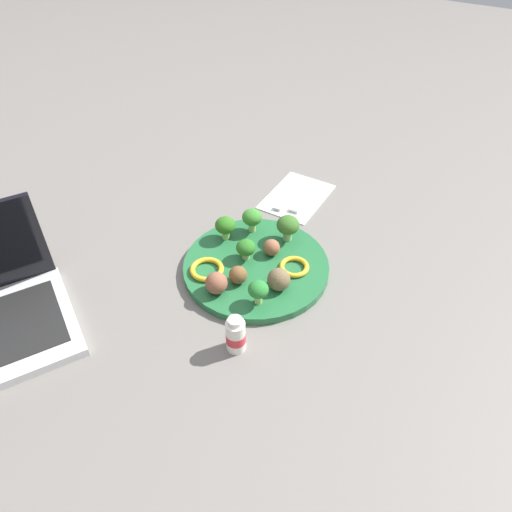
{
  "coord_description": "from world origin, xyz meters",
  "views": [
    {
      "loc": [
        0.61,
        0.33,
        0.67
      ],
      "look_at": [
        0.0,
        0.0,
        0.04
      ],
      "focal_mm": 34.97,
      "sensor_mm": 36.0,
      "label": 1
    }
  ],
  "objects_px": {
    "fork": "(303,199)",
    "knife": "(289,194)",
    "pepper_ring_back_right": "(207,269)",
    "plate": "(256,267)",
    "broccoli_floret_center": "(252,218)",
    "broccoli_floret_near_rim": "(246,248)",
    "meatball_near_rim": "(272,247)",
    "broccoli_floret_mid_right": "(288,226)",
    "pepper_ring_far_rim": "(294,267)",
    "meatball_far_rim": "(279,279)",
    "meatball_mid_right": "(216,283)",
    "meatball_back_left": "(238,275)",
    "napkin": "(297,196)",
    "yogurt_bottle": "(236,335)",
    "broccoli_floret_back_left": "(225,226)",
    "broccoli_floret_front_right": "(258,290)"
  },
  "relations": [
    {
      "from": "meatball_far_rim",
      "to": "knife",
      "type": "distance_m",
      "value": 0.31
    },
    {
      "from": "broccoli_floret_mid_right",
      "to": "pepper_ring_far_rim",
      "type": "relative_size",
      "value": 0.97
    },
    {
      "from": "broccoli_floret_back_left",
      "to": "meatball_near_rim",
      "type": "distance_m",
      "value": 0.1
    },
    {
      "from": "napkin",
      "to": "broccoli_floret_back_left",
      "type": "bearing_deg",
      "value": -15.41
    },
    {
      "from": "plate",
      "to": "pepper_ring_back_right",
      "type": "height_order",
      "value": "pepper_ring_back_right"
    },
    {
      "from": "meatball_mid_right",
      "to": "fork",
      "type": "relative_size",
      "value": 0.34
    },
    {
      "from": "broccoli_floret_back_left",
      "to": "broccoli_floret_mid_right",
      "type": "xyz_separation_m",
      "value": [
        -0.05,
        0.11,
        0.0
      ]
    },
    {
      "from": "broccoli_floret_center",
      "to": "fork",
      "type": "distance_m",
      "value": 0.17
    },
    {
      "from": "broccoli_floret_front_right",
      "to": "yogurt_bottle",
      "type": "distance_m",
      "value": 0.1
    },
    {
      "from": "broccoli_floret_near_rim",
      "to": "yogurt_bottle",
      "type": "relative_size",
      "value": 0.58
    },
    {
      "from": "broccoli_floret_back_left",
      "to": "napkin",
      "type": "distance_m",
      "value": 0.23
    },
    {
      "from": "broccoli_floret_mid_right",
      "to": "fork",
      "type": "bearing_deg",
      "value": -167.44
    },
    {
      "from": "plate",
      "to": "broccoli_floret_back_left",
      "type": "bearing_deg",
      "value": -113.61
    },
    {
      "from": "broccoli_floret_near_rim",
      "to": "meatball_near_rim",
      "type": "relative_size",
      "value": 1.27
    },
    {
      "from": "yogurt_bottle",
      "to": "pepper_ring_far_rim",
      "type": "bearing_deg",
      "value": 176.87
    },
    {
      "from": "meatball_mid_right",
      "to": "meatball_far_rim",
      "type": "relative_size",
      "value": 0.97
    },
    {
      "from": "fork",
      "to": "knife",
      "type": "relative_size",
      "value": 0.83
    },
    {
      "from": "broccoli_floret_back_left",
      "to": "meatball_near_rim",
      "type": "bearing_deg",
      "value": 89.96
    },
    {
      "from": "plate",
      "to": "pepper_ring_far_rim",
      "type": "xyz_separation_m",
      "value": [
        -0.02,
        0.07,
        0.01
      ]
    },
    {
      "from": "pepper_ring_back_right",
      "to": "plate",
      "type": "bearing_deg",
      "value": 130.86
    },
    {
      "from": "meatball_far_rim",
      "to": "fork",
      "type": "distance_m",
      "value": 0.3
    },
    {
      "from": "plate",
      "to": "broccoli_floret_front_right",
      "type": "relative_size",
      "value": 5.91
    },
    {
      "from": "broccoli_floret_center",
      "to": "broccoli_floret_near_rim",
      "type": "xyz_separation_m",
      "value": [
        0.08,
        0.03,
        -0.01
      ]
    },
    {
      "from": "meatball_mid_right",
      "to": "knife",
      "type": "distance_m",
      "value": 0.35
    },
    {
      "from": "broccoli_floret_mid_right",
      "to": "knife",
      "type": "height_order",
      "value": "broccoli_floret_mid_right"
    },
    {
      "from": "meatball_back_left",
      "to": "pepper_ring_back_right",
      "type": "xyz_separation_m",
      "value": [
        0.0,
        -0.07,
        -0.01
      ]
    },
    {
      "from": "meatball_far_rim",
      "to": "pepper_ring_far_rim",
      "type": "relative_size",
      "value": 0.74
    },
    {
      "from": "plate",
      "to": "meatball_far_rim",
      "type": "relative_size",
      "value": 6.65
    },
    {
      "from": "meatball_far_rim",
      "to": "yogurt_bottle",
      "type": "height_order",
      "value": "yogurt_bottle"
    },
    {
      "from": "broccoli_floret_front_right",
      "to": "napkin",
      "type": "height_order",
      "value": "broccoli_floret_front_right"
    },
    {
      "from": "pepper_ring_far_rim",
      "to": "fork",
      "type": "distance_m",
      "value": 0.24
    },
    {
      "from": "napkin",
      "to": "yogurt_bottle",
      "type": "distance_m",
      "value": 0.45
    },
    {
      "from": "plate",
      "to": "fork",
      "type": "xyz_separation_m",
      "value": [
        -0.25,
        -0.01,
        -0.0
      ]
    },
    {
      "from": "yogurt_bottle",
      "to": "fork",
      "type": "bearing_deg",
      "value": -170.46
    },
    {
      "from": "broccoli_floret_front_right",
      "to": "broccoli_floret_near_rim",
      "type": "distance_m",
      "value": 0.12
    },
    {
      "from": "pepper_ring_back_right",
      "to": "knife",
      "type": "bearing_deg",
      "value": 175.78
    },
    {
      "from": "fork",
      "to": "knife",
      "type": "bearing_deg",
      "value": -93.17
    },
    {
      "from": "broccoli_floret_center",
      "to": "knife",
      "type": "relative_size",
      "value": 0.35
    },
    {
      "from": "knife",
      "to": "yogurt_bottle",
      "type": "relative_size",
      "value": 2.04
    },
    {
      "from": "broccoli_floret_mid_right",
      "to": "broccoli_floret_back_left",
      "type": "bearing_deg",
      "value": -63.82
    },
    {
      "from": "pepper_ring_far_rim",
      "to": "knife",
      "type": "relative_size",
      "value": 0.39
    },
    {
      "from": "plate",
      "to": "fork",
      "type": "height_order",
      "value": "plate"
    },
    {
      "from": "plate",
      "to": "broccoli_floret_front_right",
      "type": "height_order",
      "value": "broccoli_floret_front_right"
    },
    {
      "from": "pepper_ring_far_rim",
      "to": "broccoli_floret_back_left",
      "type": "bearing_deg",
      "value": -96.16
    },
    {
      "from": "meatball_near_rim",
      "to": "knife",
      "type": "relative_size",
      "value": 0.23
    },
    {
      "from": "pepper_ring_far_rim",
      "to": "pepper_ring_back_right",
      "type": "bearing_deg",
      "value": -59.32
    },
    {
      "from": "broccoli_floret_back_left",
      "to": "knife",
      "type": "distance_m",
      "value": 0.22
    },
    {
      "from": "meatball_far_rim",
      "to": "fork",
      "type": "bearing_deg",
      "value": -164.5
    },
    {
      "from": "knife",
      "to": "yogurt_bottle",
      "type": "distance_m",
      "value": 0.44
    },
    {
      "from": "broccoli_floret_near_rim",
      "to": "fork",
      "type": "xyz_separation_m",
      "value": [
        -0.24,
        0.01,
        -0.03
      ]
    }
  ]
}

